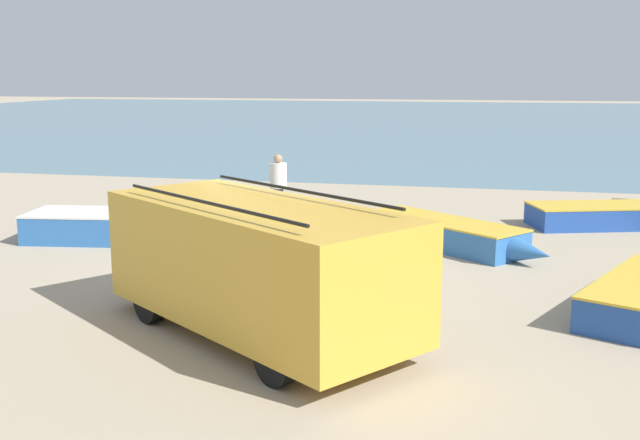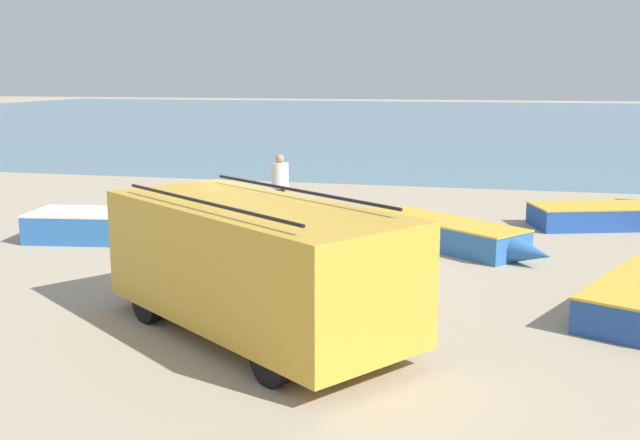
# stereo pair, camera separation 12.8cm
# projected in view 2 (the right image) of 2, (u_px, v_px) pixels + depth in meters

# --- Properties ---
(ground_plane) EXTENTS (200.00, 200.00, 0.00)m
(ground_plane) POSITION_uv_depth(u_px,v_px,m) (281.00, 271.00, 14.86)
(ground_plane) COLOR tan
(sea_water) EXTENTS (120.00, 80.00, 0.01)m
(sea_water) POSITION_uv_depth(u_px,v_px,m) (453.00, 119.00, 64.46)
(sea_water) COLOR slate
(sea_water) RESTS_ON ground_plane
(parked_van) EXTENTS (5.51, 4.77, 2.14)m
(parked_van) POSITION_uv_depth(u_px,v_px,m) (254.00, 263.00, 11.04)
(parked_van) COLOR gold
(parked_van) RESTS_ON ground_plane
(fishing_rowboat_0) EXTENTS (4.34, 2.10, 0.68)m
(fishing_rowboat_0) POSITION_uv_depth(u_px,v_px,m) (112.00, 226.00, 17.62)
(fishing_rowboat_0) COLOR #2D66AD
(fishing_rowboat_0) RESTS_ON ground_plane
(fishing_rowboat_1) EXTENTS (4.76, 2.59, 0.58)m
(fishing_rowboat_1) POSITION_uv_depth(u_px,v_px,m) (615.00, 216.00, 19.10)
(fishing_rowboat_1) COLOR #234CA3
(fishing_rowboat_1) RESTS_ON ground_plane
(fishing_rowboat_4) EXTENTS (4.36, 3.61, 0.61)m
(fishing_rowboat_4) POSITION_uv_depth(u_px,v_px,m) (450.00, 234.00, 16.82)
(fishing_rowboat_4) COLOR #2D66AD
(fishing_rowboat_4) RESTS_ON ground_plane
(fisherman_1) EXTENTS (0.46, 0.46, 1.75)m
(fisherman_1) POSITION_uv_depth(u_px,v_px,m) (280.00, 181.00, 20.02)
(fisherman_1) COLOR navy
(fisherman_1) RESTS_ON ground_plane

